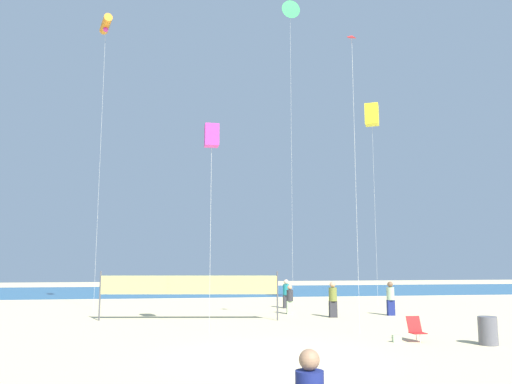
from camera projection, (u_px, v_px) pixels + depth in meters
ground_plane at (274, 358)px, 15.19m from camera, size 120.00×120.00×0.00m
ocean_band at (207, 291)px, 50.25m from camera, size 120.00×20.00×0.01m
beachgoer_sage_shirt at (391, 297)px, 27.24m from camera, size 0.41×0.41×1.81m
beachgoer_teal_shirt at (286, 293)px, 31.50m from camera, size 0.40×0.40×1.77m
beachgoer_charcoal_shirt at (290, 299)px, 27.91m from camera, size 0.36×0.36×1.59m
beachgoer_olive_shirt at (333, 298)px, 26.29m from camera, size 0.42×0.42×1.84m
folding_beach_chair at (416, 328)px, 18.33m from camera, size 0.52×0.65×0.89m
trash_barrel at (488, 331)px, 17.54m from camera, size 0.65×0.65×0.97m
volleyball_net at (189, 287)px, 25.03m from camera, size 8.79×1.34×2.40m
beach_handbag at (397, 338)px, 18.14m from camera, size 0.32×0.16×0.26m
kite_red_diamond at (352, 56)px, 21.84m from camera, size 0.42×0.43×12.72m
kite_green_delta at (290, 11)px, 37.00m from camera, size 1.37×0.50×21.86m
kite_orange_tube at (106, 25)px, 32.59m from camera, size 1.08×2.16×18.40m
kite_magenta_box at (212, 136)px, 21.62m from camera, size 0.61×0.61×8.72m
kite_yellow_box at (372, 115)px, 35.02m from camera, size 1.22×1.22×13.75m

